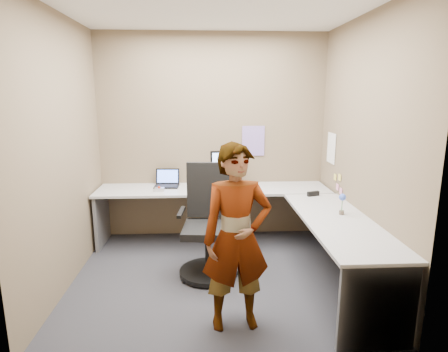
{
  "coord_description": "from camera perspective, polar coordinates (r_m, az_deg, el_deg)",
  "views": [
    {
      "loc": [
        -0.11,
        -3.69,
        1.92
      ],
      "look_at": [
        0.1,
        0.25,
        1.05
      ],
      "focal_mm": 30.0,
      "sensor_mm": 36.0,
      "label": 1
    }
  ],
  "objects": [
    {
      "name": "sticky_note_a",
      "position": [
        4.64,
        17.21,
        -0.21
      ],
      "size": [
        0.01,
        0.07,
        0.07
      ],
      "primitive_type": "cube",
      "color": "#F2E059",
      "rests_on": "wall_right"
    },
    {
      "name": "wall_right",
      "position": [
        4.07,
        20.33,
        3.59
      ],
      "size": [
        0.0,
        2.7,
        2.7
      ],
      "primitive_type": "plane",
      "rotation": [
        1.57,
        0.0,
        -1.57
      ],
      "color": "brown",
      "rests_on": "ground"
    },
    {
      "name": "ceiling",
      "position": [
        3.78,
        -1.46,
        24.34
      ],
      "size": [
        3.0,
        3.0,
        0.0
      ],
      "primitive_type": "plane",
      "rotation": [
        3.14,
        0.0,
        0.0
      ],
      "color": "white",
      "rests_on": "wall_back"
    },
    {
      "name": "desk",
      "position": [
        4.33,
        4.37,
        -5.54
      ],
      "size": [
        2.98,
        2.58,
        0.73
      ],
      "color": "#B6B6B6",
      "rests_on": "ground"
    },
    {
      "name": "calendar_purple",
      "position": [
        5.06,
        4.48,
        5.36
      ],
      "size": [
        0.3,
        0.01,
        0.4
      ],
      "primitive_type": "cube",
      "color": "#846BB7",
      "rests_on": "wall_back"
    },
    {
      "name": "wall_left",
      "position": [
        3.99,
        -23.46,
        3.18
      ],
      "size": [
        0.0,
        2.7,
        2.7
      ],
      "primitive_type": "plane",
      "rotation": [
        1.57,
        0.0,
        1.57
      ],
      "color": "brown",
      "rests_on": "ground"
    },
    {
      "name": "stapler",
      "position": [
        4.57,
        13.43,
        -2.64
      ],
      "size": [
        0.16,
        0.08,
        0.05
      ],
      "primitive_type": "cube",
      "rotation": [
        0.0,
        0.0,
        0.3
      ],
      "color": "black",
      "rests_on": "desk"
    },
    {
      "name": "origami",
      "position": [
        4.59,
        -2.25,
        -2.21
      ],
      "size": [
        0.1,
        0.1,
        0.06
      ],
      "primitive_type": "cone",
      "color": "white",
      "rests_on": "desk"
    },
    {
      "name": "person",
      "position": [
        3.07,
        1.95,
        -9.45
      ],
      "size": [
        0.61,
        0.44,
        1.55
      ],
      "primitive_type": "imported",
      "rotation": [
        0.0,
        0.0,
        0.12
      ],
      "color": "#999399",
      "rests_on": "ground"
    },
    {
      "name": "flower",
      "position": [
        3.93,
        17.58,
        -3.61
      ],
      "size": [
        0.07,
        0.07,
        0.22
      ],
      "color": "brown",
      "rests_on": "desk"
    },
    {
      "name": "monitor",
      "position": [
        4.8,
        0.59,
        1.81
      ],
      "size": [
        0.45,
        0.14,
        0.42
      ],
      "rotation": [
        0.0,
        0.0,
        0.04
      ],
      "color": "black",
      "rests_on": "paper_ream"
    },
    {
      "name": "laptop",
      "position": [
        4.97,
        -8.67,
        -0.89
      ],
      "size": [
        0.32,
        0.27,
        0.22
      ],
      "rotation": [
        0.0,
        0.0,
        -0.05
      ],
      "color": "black",
      "rests_on": "desk"
    },
    {
      "name": "paper_ream",
      "position": [
        4.84,
        0.6,
        -1.46
      ],
      "size": [
        0.29,
        0.22,
        0.06
      ],
      "primitive_type": "cube",
      "rotation": [
        0.0,
        0.0,
        0.04
      ],
      "color": "red",
      "rests_on": "desk"
    },
    {
      "name": "sticky_note_b",
      "position": [
        4.71,
        16.9,
        -1.62
      ],
      "size": [
        0.01,
        0.07,
        0.07
      ],
      "primitive_type": "cube",
      "color": "pink",
      "rests_on": "wall_right"
    },
    {
      "name": "wall_back",
      "position": [
        5.03,
        -1.79,
        5.91
      ],
      "size": [
        3.0,
        0.0,
        3.0
      ],
      "primitive_type": "plane",
      "rotation": [
        1.57,
        0.0,
        0.0
      ],
      "color": "brown",
      "rests_on": "ground"
    },
    {
      "name": "trackball_mouse",
      "position": [
        4.73,
        -9.83,
        -2.02
      ],
      "size": [
        0.12,
        0.08,
        0.07
      ],
      "color": "#B7B7BC",
      "rests_on": "desk"
    },
    {
      "name": "ground",
      "position": [
        4.16,
        -1.25,
        -15.04
      ],
      "size": [
        3.0,
        3.0,
        0.0
      ],
      "primitive_type": "plane",
      "color": "#252429",
      "rests_on": "ground"
    },
    {
      "name": "sticky_note_d",
      "position": [
        4.78,
        16.57,
        -0.17
      ],
      "size": [
        0.01,
        0.07,
        0.07
      ],
      "primitive_type": "cube",
      "color": "#F2E059",
      "rests_on": "wall_right"
    },
    {
      "name": "office_chair",
      "position": [
        4.05,
        -2.38,
        -8.37
      ],
      "size": [
        0.63,
        0.62,
        1.17
      ],
      "rotation": [
        0.0,
        0.0,
        -0.09
      ],
      "color": "black",
      "rests_on": "ground"
    },
    {
      "name": "calendar_white",
      "position": [
        4.91,
        16.04,
        4.1
      ],
      "size": [
        0.01,
        0.28,
        0.38
      ],
      "primitive_type": "cube",
      "color": "white",
      "rests_on": "wall_right"
    },
    {
      "name": "sticky_note_c",
      "position": [
        4.61,
        17.38,
        -2.22
      ],
      "size": [
        0.01,
        0.07,
        0.07
      ],
      "primitive_type": "cube",
      "color": "pink",
      "rests_on": "wall_right"
    }
  ]
}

